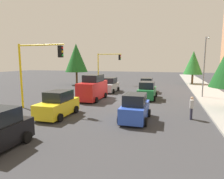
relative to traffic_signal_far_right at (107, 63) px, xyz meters
The scene contains 15 objects.
ground_plane 15.64m from the traffic_signal_far_right, 22.16° to the left, with size 120.00×120.00×0.00m, color #353538.
sidewalk_kerb 18.95m from the traffic_signal_far_right, 60.95° to the left, with size 80.00×4.00×0.15m, color gray.
lane_arrow_near 25.97m from the traffic_signal_far_right, ahead, with size 2.40×1.10×1.10m.
traffic_signal_far_right is the anchor object (origin of this frame).
traffic_signal_near_right 20.00m from the traffic_signal_far_right, ahead, with size 0.36×4.59×5.79m.
street_lamp_curbside 18.17m from the traffic_signal_far_right, 55.11° to the left, with size 2.15×0.28×7.00m.
tree_opposite_side 5.73m from the traffic_signal_far_right, 69.32° to the right, with size 4.07×4.07×7.43m.
tree_roadside_far 15.72m from the traffic_signal_far_right, 104.74° to the left, with size 3.37×3.37×6.11m.
delivery_van_red 15.13m from the traffic_signal_far_right, 11.56° to the left, with size 4.80×2.22×2.77m.
car_yellow 21.92m from the traffic_signal_far_right, ahead, with size 3.99×2.09×1.98m.
car_green 15.42m from the traffic_signal_far_right, 35.36° to the left, with size 4.19×2.09×1.98m.
car_white 11.42m from the traffic_signal_far_right, 47.92° to the left, with size 4.01×1.96×1.98m.
car_blue 22.96m from the traffic_signal_far_right, 22.84° to the left, with size 3.76×1.98×1.98m.
car_silver 9.71m from the traffic_signal_far_right, 20.04° to the left, with size 4.10×2.03×1.98m.
pedestrian_crossing 23.52m from the traffic_signal_far_right, 33.20° to the left, with size 0.40×0.24×1.70m.
Camera 1 is at (20.55, 5.40, 4.25)m, focal length 31.22 mm.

